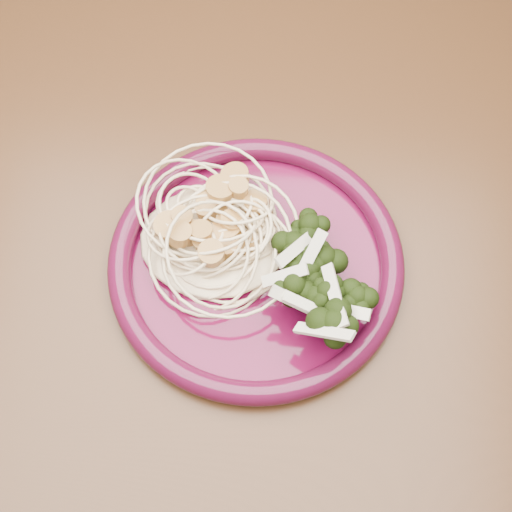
{
  "coord_description": "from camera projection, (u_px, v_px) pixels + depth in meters",
  "views": [
    {
      "loc": [
        0.06,
        -0.3,
        1.31
      ],
      "look_at": [
        0.04,
        -0.02,
        0.77
      ],
      "focal_mm": 50.0,
      "sensor_mm": 36.0,
      "label": 1
    }
  ],
  "objects": [
    {
      "name": "onion_garnish",
      "position": [
        314.0,
        261.0,
        0.56
      ],
      "size": [
        0.08,
        0.1,
        0.05
      ],
      "primitive_type": null,
      "rotation": [
        0.0,
        0.0,
        -0.38
      ],
      "color": "beige",
      "rests_on": "broccoli_pile"
    },
    {
      "name": "dining_table",
      "position": [
        223.0,
        286.0,
        0.73
      ],
      "size": [
        1.2,
        0.8,
        0.75
      ],
      "color": "#472814",
      "rests_on": "ground"
    },
    {
      "name": "spaghetti_pile",
      "position": [
        213.0,
        236.0,
        0.62
      ],
      "size": [
        0.16,
        0.15,
        0.03
      ],
      "primitive_type": "ellipsoid",
      "rotation": [
        0.0,
        0.0,
        -0.38
      ],
      "color": "beige",
      "rests_on": "dinner_plate"
    },
    {
      "name": "broccoli_pile",
      "position": [
        311.0,
        277.0,
        0.59
      ],
      "size": [
        0.12,
        0.15,
        0.05
      ],
      "primitive_type": "ellipsoid",
      "rotation": [
        0.0,
        0.0,
        -0.38
      ],
      "color": "black",
      "rests_on": "dinner_plate"
    },
    {
      "name": "dinner_plate",
      "position": [
        256.0,
        262.0,
        0.62
      ],
      "size": [
        0.33,
        0.33,
        0.02
      ],
      "rotation": [
        0.0,
        0.0,
        -0.38
      ],
      "color": "#4C0825",
      "rests_on": "dining_table"
    },
    {
      "name": "scallop_cluster",
      "position": [
        211.0,
        215.0,
        0.59
      ],
      "size": [
        0.16,
        0.16,
        0.04
      ],
      "primitive_type": null,
      "rotation": [
        0.0,
        0.0,
        -0.38
      ],
      "color": "#B88743",
      "rests_on": "spaghetti_pile"
    }
  ]
}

